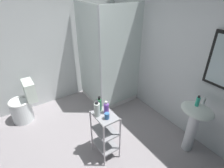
% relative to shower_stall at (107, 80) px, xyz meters
% --- Properties ---
extents(ground_plane, '(4.20, 4.20, 0.02)m').
position_rel_shower_stall_xyz_m(ground_plane, '(1.19, -1.22, -0.47)').
color(ground_plane, gray).
extents(wall_back, '(4.20, 0.14, 2.50)m').
position_rel_shower_stall_xyz_m(wall_back, '(1.20, 0.63, 0.79)').
color(wall_back, silver).
rests_on(wall_back, ground_plane).
extents(wall_left, '(0.10, 4.20, 2.50)m').
position_rel_shower_stall_xyz_m(wall_left, '(-0.66, -1.22, 0.79)').
color(wall_left, silver).
rests_on(wall_left, ground_plane).
extents(shower_stall, '(0.92, 0.92, 2.00)m').
position_rel_shower_stall_xyz_m(shower_stall, '(0.00, 0.00, 0.00)').
color(shower_stall, white).
rests_on(shower_stall, ground_plane).
extents(pedestal_sink, '(0.46, 0.37, 0.81)m').
position_rel_shower_stall_xyz_m(pedestal_sink, '(1.85, 0.30, 0.12)').
color(pedestal_sink, white).
rests_on(pedestal_sink, ground_plane).
extents(sink_faucet, '(0.03, 0.03, 0.10)m').
position_rel_shower_stall_xyz_m(sink_faucet, '(1.85, 0.42, 0.40)').
color(sink_faucet, silver).
rests_on(sink_faucet, pedestal_sink).
extents(toilet, '(0.37, 0.49, 0.76)m').
position_rel_shower_stall_xyz_m(toilet, '(-0.29, -1.64, -0.15)').
color(toilet, white).
rests_on(toilet, ground_plane).
extents(storage_cart, '(0.38, 0.28, 0.74)m').
position_rel_shower_stall_xyz_m(storage_cart, '(1.22, -0.81, -0.03)').
color(storage_cart, silver).
rests_on(storage_cart, ground_plane).
extents(hand_soap_bottle, '(0.05, 0.05, 0.16)m').
position_rel_shower_stall_xyz_m(hand_soap_bottle, '(1.83, 0.30, 0.42)').
color(hand_soap_bottle, '#2DBC99').
rests_on(hand_soap_bottle, pedestal_sink).
extents(conditioner_bottle_purple, '(0.07, 0.07, 0.18)m').
position_rel_shower_stall_xyz_m(conditioner_bottle_purple, '(1.20, -0.77, 0.36)').
color(conditioner_bottle_purple, purple).
rests_on(conditioner_bottle_purple, storage_cart).
extents(lotion_bottle_white, '(0.08, 0.08, 0.23)m').
position_rel_shower_stall_xyz_m(lotion_bottle_white, '(1.18, -0.90, 0.38)').
color(lotion_bottle_white, white).
rests_on(lotion_bottle_white, storage_cart).
extents(body_wash_bottle_green, '(0.06, 0.06, 0.22)m').
position_rel_shower_stall_xyz_m(body_wash_bottle_green, '(1.09, -0.81, 0.37)').
color(body_wash_bottle_green, '#368954').
rests_on(body_wash_bottle_green, storage_cart).
extents(rinse_cup, '(0.07, 0.07, 0.09)m').
position_rel_shower_stall_xyz_m(rinse_cup, '(1.30, -0.82, 0.32)').
color(rinse_cup, '#3870B2').
rests_on(rinse_cup, storage_cart).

